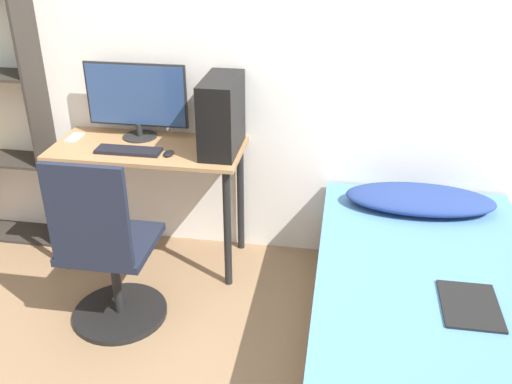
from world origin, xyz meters
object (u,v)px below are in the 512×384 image
object	(u,v)px
office_chair	(108,262)
keyboard	(128,151)
bed	(425,327)
pc_tower	(222,115)
monitor	(136,98)

from	to	relation	value
office_chair	keyboard	world-z (taller)	office_chair
bed	keyboard	bearing A→B (deg)	159.12
bed	pc_tower	xyz separation A→B (m)	(-1.12, 0.75, 0.72)
bed	keyboard	distance (m)	1.83
bed	monitor	xyz separation A→B (m)	(-1.65, 0.86, 0.76)
monitor	keyboard	bearing A→B (deg)	-86.24
office_chair	pc_tower	bearing A→B (deg)	55.43
office_chair	pc_tower	size ratio (longest dim) A/B	2.38
office_chair	monitor	bearing A→B (deg)	95.23
office_chair	pc_tower	world-z (taller)	pc_tower
bed	office_chair	bearing A→B (deg)	177.15
office_chair	pc_tower	distance (m)	1.00
monitor	bed	bearing A→B (deg)	-27.48
bed	keyboard	size ratio (longest dim) A/B	5.26
office_chair	monitor	world-z (taller)	monitor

